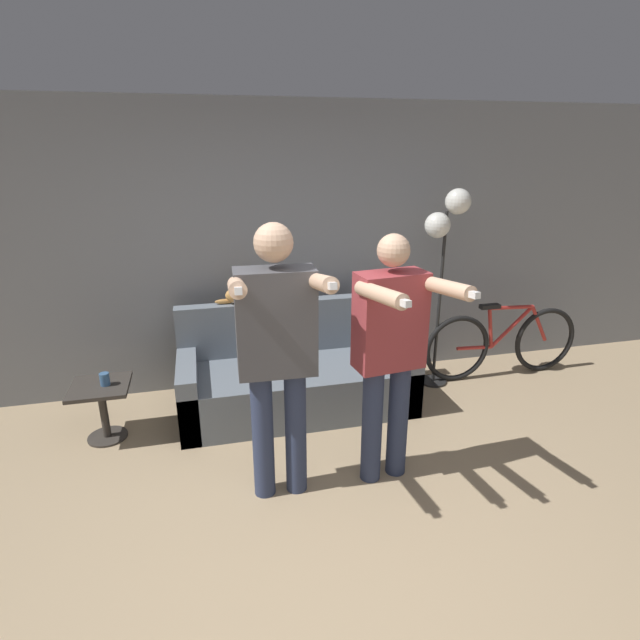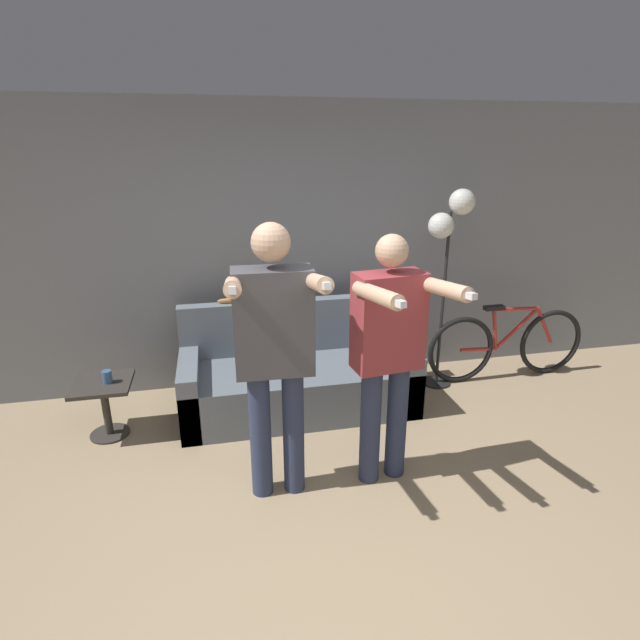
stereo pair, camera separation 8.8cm
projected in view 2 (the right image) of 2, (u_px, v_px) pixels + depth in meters
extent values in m
plane|color=tan|center=(321.00, 569.00, 2.76)|extent=(16.00, 16.00, 0.00)
cube|color=gray|center=(264.00, 250.00, 4.59)|extent=(10.00, 0.05, 2.60)
cube|color=slate|center=(299.00, 387.00, 4.38)|extent=(2.00, 0.85, 0.41)
cube|color=slate|center=(291.00, 325.00, 4.56)|extent=(2.00, 0.14, 0.48)
cube|color=slate|center=(191.00, 390.00, 4.17)|extent=(0.16, 0.85, 0.55)
cube|color=slate|center=(398.00, 370.00, 4.54)|extent=(0.16, 0.85, 0.55)
cylinder|color=#2D3856|center=(261.00, 435.00, 3.23)|extent=(0.14, 0.14, 0.88)
cylinder|color=#2D3856|center=(293.00, 432.00, 3.27)|extent=(0.14, 0.14, 0.88)
cube|color=#4C4C51|center=(273.00, 322.00, 2.99)|extent=(0.49, 0.24, 0.66)
sphere|color=#D8AD8C|center=(271.00, 242.00, 2.83)|extent=(0.23, 0.23, 0.23)
cylinder|color=#D8AD8C|center=(233.00, 286.00, 2.63)|extent=(0.11, 0.51, 0.19)
cube|color=white|center=(232.00, 290.00, 2.39)|extent=(0.04, 0.13, 0.06)
cylinder|color=#D8AD8C|center=(317.00, 282.00, 2.70)|extent=(0.11, 0.51, 0.19)
cube|color=white|center=(326.00, 286.00, 2.46)|extent=(0.04, 0.13, 0.06)
cylinder|color=#2D3856|center=(370.00, 426.00, 3.37)|extent=(0.14, 0.14, 0.84)
cylinder|color=#2D3856|center=(397.00, 421.00, 3.44)|extent=(0.14, 0.14, 0.84)
cube|color=#9E383D|center=(388.00, 321.00, 3.16)|extent=(0.47, 0.27, 0.63)
sphere|color=#D8AD8C|center=(392.00, 251.00, 3.01)|extent=(0.20, 0.20, 0.20)
cylinder|color=#D8AD8C|center=(377.00, 295.00, 2.78)|extent=(0.15, 0.51, 0.14)
cube|color=white|center=(398.00, 303.00, 2.55)|extent=(0.05, 0.13, 0.05)
cylinder|color=#D8AD8C|center=(442.00, 288.00, 2.91)|extent=(0.15, 0.51, 0.14)
cube|color=white|center=(468.00, 295.00, 2.68)|extent=(0.05, 0.13, 0.05)
ellipsoid|color=tan|center=(246.00, 294.00, 4.37)|extent=(0.31, 0.14, 0.16)
sphere|color=tan|center=(261.00, 287.00, 4.38)|extent=(0.10, 0.10, 0.10)
ellipsoid|color=tan|center=(227.00, 301.00, 4.38)|extent=(0.17, 0.04, 0.04)
cone|color=tan|center=(259.00, 284.00, 4.35)|extent=(0.03, 0.03, 0.03)
cone|color=tan|center=(258.00, 283.00, 4.38)|extent=(0.03, 0.03, 0.03)
cylinder|color=black|center=(436.00, 382.00, 4.90)|extent=(0.26, 0.26, 0.02)
cylinder|color=black|center=(443.00, 303.00, 4.62)|extent=(0.03, 0.03, 1.67)
sphere|color=white|center=(462.00, 202.00, 4.34)|extent=(0.23, 0.23, 0.23)
sphere|color=white|center=(441.00, 226.00, 4.37)|extent=(0.23, 0.23, 0.23)
cylinder|color=#38332D|center=(110.00, 434.00, 4.04)|extent=(0.30, 0.30, 0.02)
cylinder|color=#38332D|center=(106.00, 411.00, 3.97)|extent=(0.06, 0.06, 0.44)
cube|color=#38332D|center=(102.00, 384.00, 3.89)|extent=(0.44, 0.44, 0.03)
cylinder|color=#3D6693|center=(107.00, 377.00, 3.87)|extent=(0.07, 0.07, 0.10)
torus|color=black|center=(551.00, 342.00, 5.02)|extent=(0.68, 0.05, 0.68)
torus|color=black|center=(461.00, 350.00, 4.82)|extent=(0.68, 0.05, 0.68)
cylinder|color=#B72D28|center=(517.00, 328.00, 4.88)|extent=(0.43, 0.04, 0.42)
cylinder|color=#B72D28|center=(495.00, 329.00, 4.83)|extent=(0.10, 0.04, 0.41)
cylinder|color=#B72D28|center=(516.00, 309.00, 4.80)|extent=(0.48, 0.04, 0.05)
cylinder|color=#B72D28|center=(478.00, 349.00, 4.86)|extent=(0.37, 0.04, 0.05)
cylinder|color=#B72D28|center=(544.00, 325.00, 4.94)|extent=(0.23, 0.04, 0.39)
cube|color=black|center=(494.00, 308.00, 4.75)|extent=(0.20, 0.07, 0.04)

